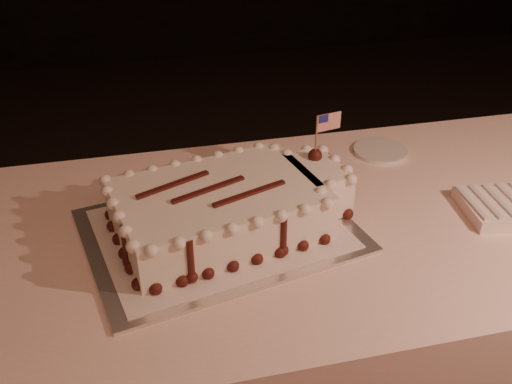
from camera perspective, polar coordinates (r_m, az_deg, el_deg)
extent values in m
cube|color=#FFD3C5|center=(1.51, 4.03, -14.61)|extent=(2.40, 0.80, 0.75)
cube|color=silver|center=(1.22, -3.67, -3.85)|extent=(0.62, 0.52, 0.01)
cube|color=white|center=(1.22, -3.68, -3.66)|extent=(0.56, 0.47, 0.00)
cube|color=white|center=(1.19, -3.76, -1.69)|extent=(0.46, 0.35, 0.10)
cube|color=white|center=(1.28, 6.08, 0.78)|extent=(0.13, 0.17, 0.10)
sphere|color=#4B1612|center=(1.07, -10.02, -9.50)|extent=(0.03, 0.03, 0.03)
sphere|color=#4B1612|center=(1.08, -7.39, -8.80)|extent=(0.03, 0.03, 0.03)
sphere|color=#4B1612|center=(1.09, -4.83, -8.10)|extent=(0.03, 0.03, 0.03)
sphere|color=#4B1612|center=(1.10, -2.34, -7.40)|extent=(0.03, 0.03, 0.03)
sphere|color=#4B1612|center=(1.12, 0.08, -6.71)|extent=(0.03, 0.03, 0.03)
sphere|color=#4B1612|center=(1.14, 2.42, -6.02)|extent=(0.03, 0.03, 0.03)
sphere|color=#4B1612|center=(1.16, 4.68, -5.35)|extent=(0.03, 0.03, 0.03)
sphere|color=#4B1612|center=(1.18, 6.86, -4.70)|extent=(0.03, 0.03, 0.03)
sphere|color=#4B1612|center=(1.21, 6.25, -3.53)|extent=(0.03, 0.03, 0.03)
sphere|color=#4B1612|center=(1.24, 7.17, -2.72)|extent=(0.03, 0.03, 0.03)
sphere|color=#4B1612|center=(1.26, 9.15, -2.15)|extent=(0.03, 0.03, 0.03)
sphere|color=#4B1612|center=(1.29, 8.77, -1.17)|extent=(0.03, 0.03, 0.03)
sphere|color=#4B1612|center=(1.33, 7.59, -0.09)|extent=(0.03, 0.03, 0.03)
sphere|color=#4B1612|center=(1.37, 6.47, 0.94)|extent=(0.03, 0.03, 0.03)
sphere|color=#4B1612|center=(1.36, 4.89, 0.98)|extent=(0.03, 0.03, 0.03)
sphere|color=#4B1612|center=(1.34, 2.99, 0.51)|extent=(0.03, 0.03, 0.03)
sphere|color=#4B1612|center=(1.36, 1.76, 1.12)|extent=(0.03, 0.03, 0.03)
sphere|color=#4B1612|center=(1.37, 0.26, 1.27)|extent=(0.03, 0.03, 0.03)
sphere|color=#4B1612|center=(1.35, -1.70, 0.81)|extent=(0.03, 0.03, 0.03)
sphere|color=#4B1612|center=(1.34, -3.70, 0.33)|extent=(0.03, 0.03, 0.03)
sphere|color=#4B1612|center=(1.32, -5.75, -0.16)|extent=(0.03, 0.03, 0.03)
sphere|color=#4B1612|center=(1.31, -7.85, -0.66)|extent=(0.03, 0.03, 0.03)
sphere|color=#4B1612|center=(1.30, -9.98, -1.17)|extent=(0.03, 0.03, 0.03)
sphere|color=#4B1612|center=(1.29, -12.14, -1.69)|extent=(0.03, 0.03, 0.03)
sphere|color=#4B1612|center=(1.28, -14.33, -2.21)|extent=(0.03, 0.03, 0.03)
sphere|color=#4B1612|center=(1.24, -14.14, -3.33)|extent=(0.03, 0.03, 0.03)
sphere|color=#4B1612|center=(1.20, -13.60, -4.61)|extent=(0.03, 0.03, 0.03)
sphere|color=#4B1612|center=(1.16, -13.01, -5.97)|extent=(0.03, 0.03, 0.03)
sphere|color=#4B1612|center=(1.12, -12.38, -7.44)|extent=(0.03, 0.03, 0.03)
sphere|color=#4B1612|center=(1.08, -11.71, -9.01)|extent=(0.03, 0.03, 0.03)
sphere|color=white|center=(1.01, -10.47, -5.81)|extent=(0.03, 0.03, 0.03)
sphere|color=white|center=(1.02, -7.72, -5.12)|extent=(0.03, 0.03, 0.03)
sphere|color=white|center=(1.04, -5.05, -4.42)|extent=(0.03, 0.03, 0.03)
sphere|color=white|center=(1.05, -2.44, -3.74)|extent=(0.03, 0.03, 0.03)
sphere|color=white|center=(1.07, 0.09, -3.07)|extent=(0.03, 0.03, 0.03)
sphere|color=white|center=(1.09, 2.53, -2.41)|extent=(0.03, 0.03, 0.03)
sphere|color=white|center=(1.11, 4.88, -1.78)|extent=(0.03, 0.03, 0.03)
sphere|color=white|center=(1.13, 7.13, -1.16)|extent=(0.03, 0.03, 0.03)
sphere|color=white|center=(1.16, 6.50, -0.05)|extent=(0.03, 0.03, 0.03)
sphere|color=white|center=(1.19, 7.45, 0.72)|extent=(0.03, 0.03, 0.03)
sphere|color=white|center=(1.22, 9.49, 1.24)|extent=(0.03, 0.03, 0.03)
sphere|color=white|center=(1.25, 9.09, 2.16)|extent=(0.03, 0.03, 0.03)
sphere|color=white|center=(1.29, 7.86, 3.19)|extent=(0.03, 0.03, 0.03)
sphere|color=white|center=(1.32, 6.70, 4.15)|extent=(0.03, 0.03, 0.03)
sphere|color=white|center=(1.32, 5.06, 4.20)|extent=(0.03, 0.03, 0.03)
sphere|color=white|center=(1.30, 3.10, 3.77)|extent=(0.03, 0.03, 0.03)
sphere|color=white|center=(1.32, 1.82, 4.35)|extent=(0.03, 0.03, 0.03)
sphere|color=white|center=(1.33, 0.26, 4.49)|extent=(0.03, 0.03, 0.03)
sphere|color=white|center=(1.31, -1.76, 4.05)|extent=(0.03, 0.03, 0.03)
sphere|color=white|center=(1.29, -3.83, 3.60)|extent=(0.03, 0.03, 0.03)
sphere|color=white|center=(1.28, -5.96, 3.13)|extent=(0.03, 0.03, 0.03)
sphere|color=white|center=(1.27, -8.13, 2.65)|extent=(0.03, 0.03, 0.03)
sphere|color=white|center=(1.25, -10.34, 2.15)|extent=(0.03, 0.03, 0.03)
sphere|color=white|center=(1.24, -12.58, 1.64)|extent=(0.03, 0.03, 0.03)
sphere|color=white|center=(1.24, -14.86, 1.12)|extent=(0.03, 0.03, 0.03)
sphere|color=white|center=(1.20, -14.67, 0.06)|extent=(0.03, 0.03, 0.03)
sphere|color=white|center=(1.16, -14.13, -1.14)|extent=(0.03, 0.03, 0.03)
sphere|color=white|center=(1.11, -13.54, -2.44)|extent=(0.03, 0.03, 0.03)
sphere|color=white|center=(1.07, -12.91, -3.84)|extent=(0.03, 0.03, 0.03)
sphere|color=white|center=(1.03, -12.22, -5.36)|extent=(0.03, 0.03, 0.03)
cylinder|color=#4B1612|center=(1.06, -6.56, -6.83)|extent=(0.01, 0.01, 0.09)
sphere|color=#4B1612|center=(1.08, -6.43, -8.45)|extent=(0.02, 0.02, 0.02)
cylinder|color=#4B1612|center=(1.11, 2.76, -4.26)|extent=(0.01, 0.01, 0.09)
sphere|color=#4B1612|center=(1.14, 2.71, -5.85)|extent=(0.02, 0.02, 0.02)
cylinder|color=#4B1612|center=(1.21, 7.04, -1.18)|extent=(0.01, 0.01, 0.09)
sphere|color=#4B1612|center=(1.23, 6.93, -2.71)|extent=(0.02, 0.02, 0.02)
cylinder|color=#4B1612|center=(1.33, 7.00, 2.08)|extent=(0.01, 0.01, 0.09)
sphere|color=#4B1612|center=(1.35, 6.89, 0.64)|extent=(0.02, 0.02, 0.02)
cylinder|color=#4B1612|center=(1.36, 1.43, 2.99)|extent=(0.01, 0.01, 0.09)
sphere|color=#4B1612|center=(1.38, 1.41, 1.56)|extent=(0.02, 0.02, 0.02)
cylinder|color=#4B1612|center=(1.30, -6.11, 1.32)|extent=(0.01, 0.01, 0.09)
sphere|color=#4B1612|center=(1.32, -6.02, -0.15)|extent=(0.02, 0.02, 0.02)
cylinder|color=#4B1612|center=(1.26, -14.30, -0.58)|extent=(0.01, 0.01, 0.09)
sphere|color=#4B1612|center=(1.28, -14.07, -2.06)|extent=(0.02, 0.02, 0.02)
cylinder|color=#4B1612|center=(1.11, -12.87, -5.21)|extent=(0.01, 0.01, 0.09)
sphere|color=#4B1612|center=(1.14, -12.64, -6.79)|extent=(0.02, 0.02, 0.02)
cube|color=#4B1612|center=(1.18, -8.27, 0.77)|extent=(0.16, 0.08, 0.01)
cube|color=#4B1612|center=(1.16, -4.75, 0.27)|extent=(0.16, 0.07, 0.01)
cube|color=#4B1612|center=(1.14, -0.64, -0.13)|extent=(0.16, 0.07, 0.01)
sphere|color=#4B1612|center=(1.28, 5.93, 3.65)|extent=(0.03, 0.03, 0.03)
cylinder|color=#A27145|center=(1.26, 6.03, 5.14)|extent=(0.00, 0.00, 0.12)
cube|color=red|center=(1.26, 7.33, 6.99)|extent=(0.06, 0.01, 0.04)
cube|color=navy|center=(1.25, 6.74, 7.31)|extent=(0.02, 0.01, 0.02)
cube|color=white|center=(1.40, 24.16, -1.31)|extent=(0.23, 0.18, 0.03)
cube|color=silver|center=(1.34, 20.72, -0.97)|extent=(0.02, 0.14, 0.01)
cube|color=silver|center=(1.36, 21.95, -0.88)|extent=(0.02, 0.14, 0.01)
cube|color=silver|center=(1.37, 23.15, -0.79)|extent=(0.02, 0.14, 0.01)
cylinder|color=silver|center=(1.56, 12.33, 4.03)|extent=(0.14, 0.14, 0.01)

